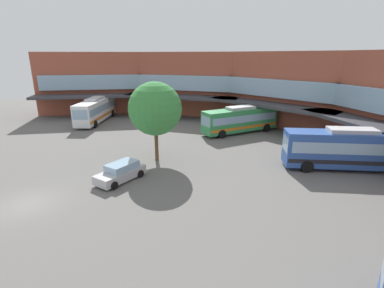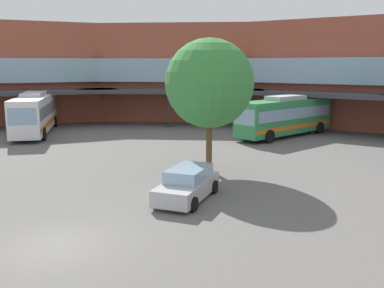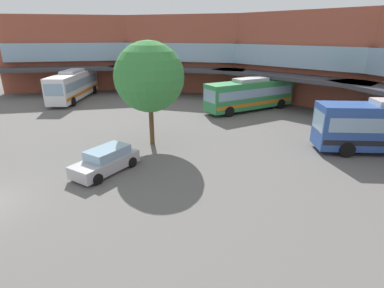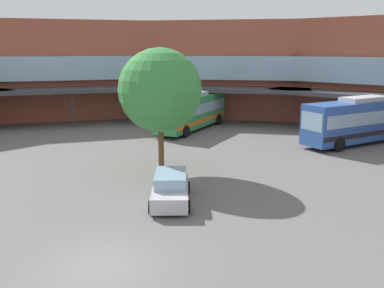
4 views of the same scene
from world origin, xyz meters
TOP-DOWN VIEW (x-y plane):
  - station_building at (0.00, 24.61)m, footprint 80.09×39.39m
  - bus_1 at (-8.22, 25.80)m, footprint 3.00×11.03m
  - bus_3 at (-25.06, 10.26)m, footprint 11.47×8.56m
  - parked_car at (-0.76, 7.04)m, footprint 3.52×4.75m
  - plaza_tree at (-3.85, 11.66)m, footprint 5.21×5.21m

SIDE VIEW (x-z plane):
  - parked_car at x=-0.76m, z-range -0.03..1.50m
  - bus_1 at x=-8.22m, z-range 0.02..3.66m
  - bus_3 at x=-25.06m, z-range 0.02..3.86m
  - plaza_tree at x=-3.85m, z-range 1.32..9.20m
  - station_building at x=0.00m, z-range 0.03..10.79m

